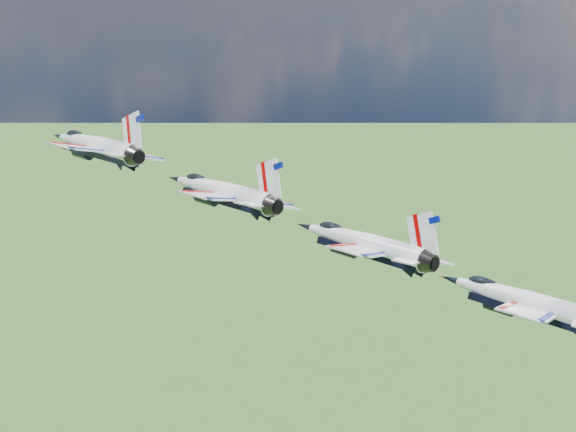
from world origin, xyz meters
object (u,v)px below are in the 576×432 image
jet_1 (219,191)px  jet_3 (520,300)px  jet_0 (93,145)px  jet_2 (361,242)px

jet_1 → jet_3: (15.15, -19.17, -5.81)m
jet_0 → jet_3: jet_0 is taller
jet_2 → jet_3: bearing=-66.8°
jet_2 → jet_0: bearing=113.2°
jet_3 → jet_0: bearing=113.2°
jet_1 → jet_2: bearing=-66.8°
jet_0 → jet_2: (15.15, -19.17, -5.81)m
jet_0 → jet_1: jet_0 is taller
jet_1 → jet_3: 25.11m
jet_2 → jet_3: (7.57, -9.58, -2.91)m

